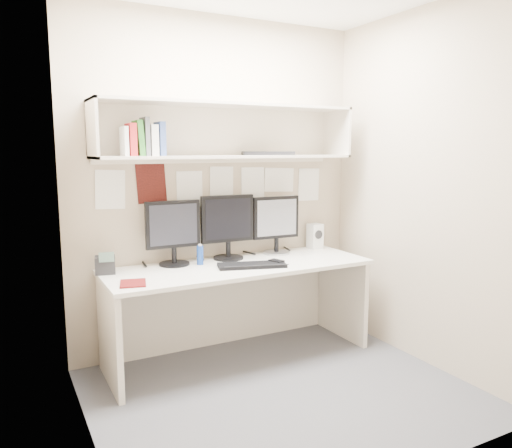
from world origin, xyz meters
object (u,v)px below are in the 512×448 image
desk (239,311)px  monitor_right (276,223)px  maroon_notebook (133,283)px  desk_phone (105,265)px  monitor_center (228,225)px  speaker (315,236)px  keyboard (252,265)px  monitor_left (173,230)px

desk → monitor_right: (0.45, 0.22, 0.62)m
maroon_notebook → monitor_right: bearing=31.5°
monitor_right → maroon_notebook: bearing=-160.4°
desk → desk_phone: desk_phone is taller
monitor_center → desk: bearing=-91.4°
speaker → keyboard: bearing=-157.9°
monitor_center → speaker: 0.86m
monitor_center → speaker: (0.84, 0.02, -0.16)m
maroon_notebook → keyboard: bearing=18.4°
keyboard → maroon_notebook: keyboard is taller
maroon_notebook → desk_phone: (-0.10, 0.36, 0.06)m
keyboard → maroon_notebook: size_ratio=2.53×
desk_phone → monitor_left: bearing=15.3°
monitor_left → desk_phone: monitor_left is taller
desk → monitor_right: 0.80m
desk → keyboard: size_ratio=4.03×
keyboard → monitor_left: bearing=162.0°
desk → desk_phone: size_ratio=12.34×
desk → maroon_notebook: size_ratio=10.18×
desk_phone → speaker: bearing=13.1°
speaker → desk_phone: speaker is taller
monitor_center → maroon_notebook: bearing=-153.2°
monitor_right → speaker: monitor_right is taller
monitor_left → keyboard: (0.48, -0.34, -0.25)m
desk → monitor_right: size_ratio=4.23×
desk → keyboard: bearing=-65.8°
monitor_right → desk: bearing=-151.5°
desk → keyboard: keyboard is taller
speaker → desk_phone: 1.80m
speaker → maroon_notebook: speaker is taller
monitor_center → speaker: bearing=3.4°
monitor_right → keyboard: (-0.40, -0.34, -0.25)m
desk → speaker: (0.86, 0.24, 0.47)m
monitor_left → desk_phone: 0.55m
monitor_center → speaker: monitor_center is taller
monitor_left → monitor_right: bearing=0.2°
monitor_right → keyboard: size_ratio=0.95×
monitor_left → keyboard: size_ratio=0.97×
monitor_left → keyboard: monitor_left is taller
desk → speaker: 1.01m
keyboard → monitor_center: bearing=113.5°
desk → maroon_notebook: 0.93m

